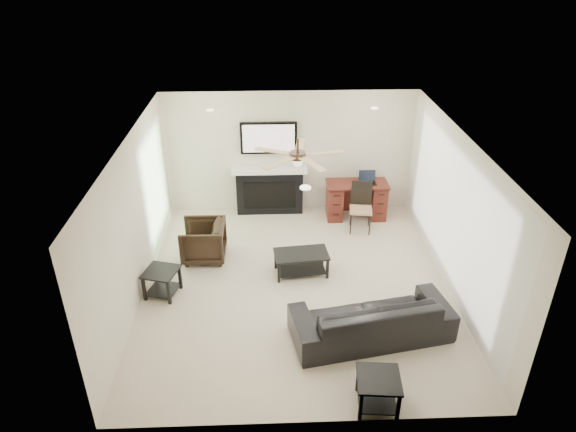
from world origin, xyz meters
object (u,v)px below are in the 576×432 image
Objects in this scene: desk at (356,200)px; fireplace_unit at (269,170)px; armchair at (203,241)px; sofa at (372,317)px; coffee_table at (301,263)px.

fireplace_unit is at bearing 170.56° from desk.
fireplace_unit is (1.19, 1.71, 0.61)m from armchair.
sofa is 2.96× the size of armchair.
armchair is 0.40× the size of fireplace_unit.
armchair is at bearing -124.86° from fireplace_unit.
fireplace_unit reaches higher than sofa.
armchair is (-2.60, 2.15, 0.02)m from sofa.
armchair is 1.79m from coffee_table.
fireplace_unit reaches higher than armchair.
coffee_table is 0.74× the size of desk.
sofa is 2.51× the size of coffee_table.
desk is at bearing -9.44° from fireplace_unit.
desk is (0.34, 3.57, 0.05)m from sofa.
sofa is 1.84m from coffee_table.
coffee_table is (-0.90, 1.60, -0.13)m from sofa.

